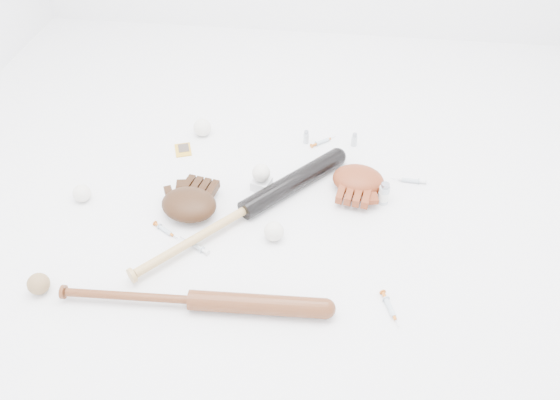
# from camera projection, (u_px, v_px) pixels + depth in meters

# --- Properties ---
(bat_dark) EXTENTS (0.72, 0.79, 0.07)m
(bat_dark) POSITION_uv_depth(u_px,v_px,m) (246.00, 210.00, 1.97)
(bat_dark) COLOR black
(bat_dark) RESTS_ON ground
(bat_wood) EXTENTS (0.87, 0.10, 0.06)m
(bat_wood) POSITION_uv_depth(u_px,v_px,m) (192.00, 300.00, 1.68)
(bat_wood) COLOR brown
(bat_wood) RESTS_ON ground
(glove_dark) EXTENTS (0.28, 0.28, 0.09)m
(glove_dark) POSITION_uv_depth(u_px,v_px,m) (189.00, 204.00, 1.98)
(glove_dark) COLOR #341D0E
(glove_dark) RESTS_ON ground
(glove_tan) EXTENTS (0.27, 0.27, 0.09)m
(glove_tan) POSITION_uv_depth(u_px,v_px,m) (358.00, 180.00, 2.08)
(glove_tan) COLOR maroon
(glove_tan) RESTS_ON ground
(trading_card) EXTENTS (0.09, 0.11, 0.01)m
(trading_card) POSITION_uv_depth(u_px,v_px,m) (183.00, 150.00, 2.29)
(trading_card) COLOR gold
(trading_card) RESTS_ON ground
(pedestal) EXTENTS (0.08, 0.08, 0.04)m
(pedestal) POSITION_uv_depth(u_px,v_px,m) (261.00, 184.00, 2.10)
(pedestal) COLOR white
(pedestal) RESTS_ON ground
(baseball_on_pedestal) EXTENTS (0.07, 0.07, 0.07)m
(baseball_on_pedestal) POSITION_uv_depth(u_px,v_px,m) (261.00, 173.00, 2.06)
(baseball_on_pedestal) COLOR white
(baseball_on_pedestal) RESTS_ON pedestal
(baseball_left) EXTENTS (0.07, 0.07, 0.07)m
(baseball_left) POSITION_uv_depth(u_px,v_px,m) (82.00, 193.00, 2.04)
(baseball_left) COLOR white
(baseball_left) RESTS_ON ground
(baseball_upper) EXTENTS (0.08, 0.08, 0.08)m
(baseball_upper) POSITION_uv_depth(u_px,v_px,m) (202.00, 128.00, 2.34)
(baseball_upper) COLOR white
(baseball_upper) RESTS_ON ground
(baseball_mid) EXTENTS (0.07, 0.07, 0.07)m
(baseball_mid) POSITION_uv_depth(u_px,v_px,m) (274.00, 231.00, 1.89)
(baseball_mid) COLOR white
(baseball_mid) RESTS_ON ground
(baseball_aged) EXTENTS (0.07, 0.07, 0.07)m
(baseball_aged) POSITION_uv_depth(u_px,v_px,m) (39.00, 284.00, 1.72)
(baseball_aged) COLOR olive
(baseball_aged) RESTS_ON ground
(syringe_0) EXTENTS (0.12, 0.09, 0.02)m
(syringe_0) POSITION_uv_depth(u_px,v_px,m) (165.00, 230.00, 1.93)
(syringe_0) COLOR #ADBCC6
(syringe_0) RESTS_ON ground
(syringe_1) EXTENTS (0.14, 0.09, 0.02)m
(syringe_1) POSITION_uv_depth(u_px,v_px,m) (195.00, 246.00, 1.88)
(syringe_1) COLOR #ADBCC6
(syringe_1) RESTS_ON ground
(syringe_2) EXTENTS (0.12, 0.11, 0.02)m
(syringe_2) POSITION_uv_depth(u_px,v_px,m) (322.00, 142.00, 2.32)
(syringe_2) COLOR #ADBCC6
(syringe_2) RESTS_ON ground
(syringe_3) EXTENTS (0.08, 0.15, 0.02)m
(syringe_3) POSITION_uv_depth(u_px,v_px,m) (390.00, 308.00, 1.68)
(syringe_3) COLOR #ADBCC6
(syringe_3) RESTS_ON ground
(syringe_4) EXTENTS (0.15, 0.03, 0.02)m
(syringe_4) POSITION_uv_depth(u_px,v_px,m) (410.00, 180.00, 2.13)
(syringe_4) COLOR #ADBCC6
(syringe_4) RESTS_ON ground
(vial_0) EXTENTS (0.02, 0.02, 0.06)m
(vial_0) POSITION_uv_depth(u_px,v_px,m) (306.00, 137.00, 2.31)
(vial_0) COLOR silver
(vial_0) RESTS_ON ground
(vial_1) EXTENTS (0.02, 0.02, 0.06)m
(vial_1) POSITION_uv_depth(u_px,v_px,m) (354.00, 140.00, 2.29)
(vial_1) COLOR silver
(vial_1) RESTS_ON ground
(vial_2) EXTENTS (0.03, 0.03, 0.08)m
(vial_2) POSITION_uv_depth(u_px,v_px,m) (356.00, 179.00, 2.09)
(vial_2) COLOR silver
(vial_2) RESTS_ON ground
(vial_3) EXTENTS (0.04, 0.04, 0.09)m
(vial_3) POSITION_uv_depth(u_px,v_px,m) (384.00, 193.00, 2.02)
(vial_3) COLOR silver
(vial_3) RESTS_ON ground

